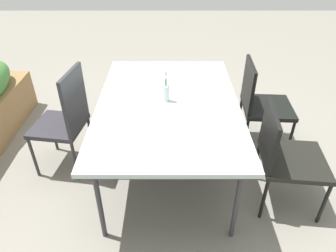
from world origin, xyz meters
TOP-DOWN VIEW (x-y plane):
  - ground_plane at (0.00, 0.00)m, footprint 12.00×12.00m
  - dining_table at (0.07, -0.04)m, footprint 1.75×1.18m
  - chair_near_left at (-0.31, -0.95)m, footprint 0.54×0.54m
  - chair_far_side at (0.12, 0.87)m, footprint 0.49×0.49m
  - chair_near_right at (0.47, -0.95)m, footprint 0.50×0.50m
  - flower_vase at (0.10, -0.02)m, footprint 0.05×0.05m

SIDE VIEW (x-z plane):
  - ground_plane at x=0.00m, z-range 0.00..0.00m
  - chair_near_left at x=-0.31m, z-range 0.06..0.92m
  - chair_near_right at x=0.47m, z-range 0.06..0.97m
  - chair_far_side at x=0.12m, z-range 0.05..1.04m
  - dining_table at x=0.07m, z-range 0.32..1.05m
  - flower_vase at x=0.10m, z-range 0.69..0.96m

